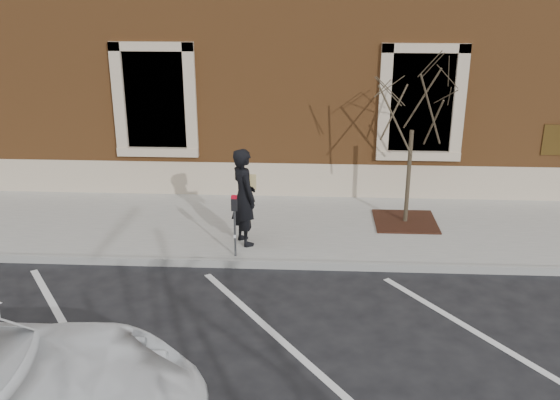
{
  "coord_description": "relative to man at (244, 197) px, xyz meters",
  "views": [
    {
      "loc": [
        0.59,
        -10.4,
        5.12
      ],
      "look_at": [
        0.0,
        0.6,
        1.1
      ],
      "focal_mm": 40.0,
      "sensor_mm": 36.0,
      "label": 1
    }
  ],
  "objects": [
    {
      "name": "ground",
      "position": [
        0.7,
        -0.73,
        -1.1
      ],
      "size": [
        120.0,
        120.0,
        0.0
      ],
      "primitive_type": "plane",
      "color": "#28282B",
      "rests_on": "ground"
    },
    {
      "name": "sidewalk_near",
      "position": [
        0.7,
        1.02,
        -1.03
      ],
      "size": [
        40.0,
        3.5,
        0.15
      ],
      "primitive_type": "cube",
      "color": "#BBB9B0",
      "rests_on": "ground"
    },
    {
      "name": "curb_near",
      "position": [
        0.7,
        -0.78,
        -1.03
      ],
      "size": [
        40.0,
        0.12,
        0.15
      ],
      "primitive_type": "cube",
      "color": "#9E9E99",
      "rests_on": "ground"
    },
    {
      "name": "parking_stripes",
      "position": [
        0.7,
        -2.93,
        -1.1
      ],
      "size": [
        28.0,
        4.4,
        0.01
      ],
      "primitive_type": null,
      "color": "silver",
      "rests_on": "ground"
    },
    {
      "name": "building_civic",
      "position": [
        0.7,
        7.01,
        2.89
      ],
      "size": [
        40.0,
        8.62,
        8.0
      ],
      "color": "brown",
      "rests_on": "ground"
    },
    {
      "name": "man",
      "position": [
        0.0,
        0.0,
        0.0
      ],
      "size": [
        0.74,
        0.83,
        1.9
      ],
      "primitive_type": "imported",
      "rotation": [
        0.0,
        0.0,
        2.09
      ],
      "color": "black",
      "rests_on": "sidewalk_near"
    },
    {
      "name": "parking_meter",
      "position": [
        -0.11,
        -0.61,
        -0.12
      ],
      "size": [
        0.11,
        0.08,
        1.2
      ],
      "rotation": [
        0.0,
        0.0,
        0.05
      ],
      "color": "#595B60",
      "rests_on": "sidewalk_near"
    },
    {
      "name": "tree_grate",
      "position": [
        3.28,
        1.24,
        -0.93
      ],
      "size": [
        1.3,
        1.3,
        0.03
      ],
      "primitive_type": "cube",
      "color": "#3D1E13",
      "rests_on": "sidewalk_near"
    },
    {
      "name": "sapling",
      "position": [
        3.28,
        1.24,
        1.58
      ],
      "size": [
        2.17,
        2.17,
        3.62
      ],
      "color": "#3D3425",
      "rests_on": "sidewalk_near"
    }
  ]
}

